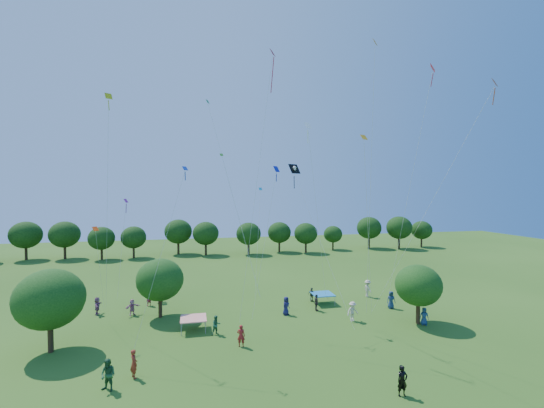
{
  "coord_description": "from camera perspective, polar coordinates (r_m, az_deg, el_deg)",
  "views": [
    {
      "loc": [
        -6.18,
        -14.08,
        12.0
      ],
      "look_at": [
        0.0,
        14.0,
        11.0
      ],
      "focal_mm": 24.0,
      "sensor_mm": 36.0,
      "label": 1
    }
  ],
  "objects": [
    {
      "name": "near_tree_west",
      "position": [
        32.43,
        -31.5,
        -12.6
      ],
      "size": [
        4.92,
        4.92,
        6.21
      ],
      "color": "#422B19",
      "rests_on": "ground"
    },
    {
      "name": "near_tree_north",
      "position": [
        36.85,
        -17.16,
        -11.28
      ],
      "size": [
        4.4,
        4.4,
        5.59
      ],
      "color": "#422B19",
      "rests_on": "ground"
    },
    {
      "name": "near_tree_east",
      "position": [
        36.17,
        21.98,
        -11.74
      ],
      "size": [
        4.09,
        4.09,
        5.35
      ],
      "color": "#422B19",
      "rests_on": "ground"
    },
    {
      "name": "treeline",
      "position": [
        70.1,
        -8.72,
        -4.51
      ],
      "size": [
        88.01,
        8.77,
        6.77
      ],
      "color": "#422B19",
      "rests_on": "ground"
    },
    {
      "name": "tent_red_stripe",
      "position": [
        33.54,
        -12.23,
        -17.13
      ],
      "size": [
        2.2,
        2.2,
        1.1
      ],
      "color": "#F63F1D",
      "rests_on": "ground"
    },
    {
      "name": "tent_blue",
      "position": [
        40.28,
        7.94,
        -13.82
      ],
      "size": [
        2.2,
        2.2,
        1.1
      ],
      "color": "#1C77BB",
      "rests_on": "ground"
    },
    {
      "name": "man_in_black",
      "position": [
        24.86,
        19.77,
        -24.66
      ],
      "size": [
        0.69,
        0.46,
        1.79
      ],
      "primitive_type": "imported",
      "rotation": [
        0.0,
        0.0,
        0.04
      ],
      "color": "black",
      "rests_on": "ground"
    },
    {
      "name": "crowd_person_0",
      "position": [
        40.36,
        18.17,
        -14.09
      ],
      "size": [
        0.94,
        0.62,
        1.77
      ],
      "primitive_type": "imported",
      "rotation": [
        0.0,
        0.0,
        6.1
      ],
      "color": "navy",
      "rests_on": "ground"
    },
    {
      "name": "crowd_person_1",
      "position": [
        41.38,
        -18.78,
        -13.8
      ],
      "size": [
        0.71,
        0.69,
        1.62
      ],
      "primitive_type": "imported",
      "rotation": [
        0.0,
        0.0,
        3.87
      ],
      "color": "maroon",
      "rests_on": "ground"
    },
    {
      "name": "crowd_person_2",
      "position": [
        32.36,
        -8.73,
        -18.27
      ],
      "size": [
        0.9,
        0.69,
        1.62
      ],
      "primitive_type": "imported",
      "rotation": [
        0.0,
        0.0,
        0.37
      ],
      "color": "#2A633F",
      "rests_on": "ground"
    },
    {
      "name": "crowd_person_3",
      "position": [
        42.01,
        -17.26,
        -13.55
      ],
      "size": [
        1.14,
        0.72,
        1.61
      ],
      "primitive_type": "imported",
      "rotation": [
        0.0,
        0.0,
        2.89
      ],
      "color": "#BBA495",
      "rests_on": "ground"
    },
    {
      "name": "crowd_person_4",
      "position": [
        38.0,
        6.99,
        -15.12
      ],
      "size": [
        0.48,
        0.99,
        1.65
      ],
      "primitive_type": "imported",
      "rotation": [
        0.0,
        0.0,
        1.53
      ],
      "color": "#37312C",
      "rests_on": "ground"
    },
    {
      "name": "crowd_person_5",
      "position": [
        38.99,
        -21.08,
        -14.88
      ],
      "size": [
        1.49,
        1.23,
        1.55
      ],
      "primitive_type": "imported",
      "rotation": [
        0.0,
        0.0,
        0.59
      ],
      "color": "#AE6692",
      "rests_on": "ground"
    },
    {
      "name": "crowd_person_6",
      "position": [
        36.63,
        2.22,
        -15.67
      ],
      "size": [
        0.97,
        0.92,
        1.77
      ],
      "primitive_type": "imported",
      "rotation": [
        0.0,
        0.0,
        0.69
      ],
      "color": "#1C1A4E",
      "rests_on": "ground"
    },
    {
      "name": "crowd_person_7",
      "position": [
        29.94,
        -4.88,
        -19.89
      ],
      "size": [
        0.72,
        0.57,
        1.7
      ],
      "primitive_type": "imported",
      "rotation": [
        0.0,
        0.0,
        2.86
      ],
      "color": "maroon",
      "rests_on": "ground"
    },
    {
      "name": "crowd_person_8",
      "position": [
        42.59,
        -17.21,
        -13.29
      ],
      "size": [
        0.94,
        0.77,
        1.68
      ],
      "primitive_type": "imported",
      "rotation": [
        0.0,
        0.0,
        2.69
      ],
      "color": "#2F642B",
      "rests_on": "ground"
    },
    {
      "name": "crowd_person_9",
      "position": [
        35.78,
        12.53,
        -16.12
      ],
      "size": [
        1.27,
        0.77,
        1.81
      ],
      "primitive_type": "imported",
      "rotation": [
        0.0,
        0.0,
        6.5
      ],
      "color": "beige",
      "rests_on": "ground"
    },
    {
      "name": "crowd_person_10",
      "position": [
        40.98,
        6.26,
        -13.95
      ],
      "size": [
        0.86,
        0.94,
        1.5
      ],
      "primitive_type": "imported",
      "rotation": [
        0.0,
        0.0,
        2.24
      ],
      "color": "#3C3430",
      "rests_on": "ground"
    },
    {
      "name": "crowd_person_11",
      "position": [
        40.44,
        -25.72,
        -14.2
      ],
      "size": [
        0.57,
        1.6,
        1.71
      ],
      "primitive_type": "imported",
      "rotation": [
        0.0,
        0.0,
        1.57
      ],
      "color": "#8C517B",
      "rests_on": "ground"
    },
    {
      "name": "crowd_person_12",
      "position": [
        36.78,
        22.76,
        -15.92
      ],
      "size": [
        0.87,
        0.68,
        1.56
      ],
      "primitive_type": "imported",
      "rotation": [
        0.0,
        0.0,
        5.89
      ],
      "color": "navy",
      "rests_on": "ground"
    },
    {
      "name": "crowd_person_13",
      "position": [
        27.02,
        -20.85,
        -22.36
      ],
      "size": [
        0.72,
        0.81,
        1.83
      ],
      "primitive_type": "imported",
      "rotation": [
        0.0,
        0.0,
        2.07
      ],
      "color": "maroon",
      "rests_on": "ground"
    },
    {
      "name": "crowd_person_14",
      "position": [
        26.06,
        -24.33,
        -23.25
      ],
      "size": [
        1.07,
        0.89,
        1.92
      ],
      "primitive_type": "imported",
      "rotation": [
        0.0,
        0.0,
        5.81
      ],
      "color": "#23532D",
      "rests_on": "ground"
    },
    {
      "name": "crowd_person_15",
      "position": [
        43.7,
        14.79,
        -12.69
      ],
      "size": [
        0.65,
        1.3,
        1.94
      ],
      "primitive_type": "imported",
      "rotation": [
        0.0,
        0.0,
        1.64
      ],
      "color": "#C2B49B",
      "rests_on": "ground"
    },
    {
      "name": "pirate_kite",
      "position": [
        34.35,
        3.77,
        4.95
      ],
      "size": [
        3.32,
        8.01,
        13.3
      ],
      "color": "black"
    },
    {
      "name": "red_high_kite",
      "position": [
        32.33,
        -0.84,
        15.29
      ],
      "size": [
        3.54,
        2.39,
        23.04
      ],
      "color": "red"
    },
    {
      "name": "small_kite_0",
      "position": [
        34.77,
        22.63,
        12.42
      ],
      "size": [
        2.35,
        3.9,
        21.44
      ],
      "color": "red"
    },
    {
      "name": "small_kite_1",
      "position": [
        33.87,
        -25.71,
        -6.04
      ],
      "size": [
        0.53,
        3.59,
        7.82
      ],
      "color": "#F6440C"
    },
    {
      "name": "small_kite_2",
      "position": [
        33.83,
        -24.34,
        7.82
      ],
      "size": [
        1.43,
        3.25,
        18.78
      ],
      "color": "gold"
    },
    {
      "name": "small_kite_3",
      "position": [
        40.83,
        -6.1,
        0.84
      ],
      "size": [
        3.49,
        7.19,
        15.15
      ],
      "color": "#2E8418"
    },
    {
      "name": "small_kite_4",
      "position": [
        26.71,
        -15.4,
        -1.77
      ],
      "size": [
        3.67,
        2.33,
        12.52
      ],
      "color": "#1238B7"
    },
    {
      "name": "small_kite_5",
      "position": [
        41.3,
        -22.12,
        -2.1
      ],
      "size": [
        0.74,
        3.03,
        9.91
      ],
      "color": "#931894"
    },
    {
      "name": "small_kite_6",
      "position": [
        33.13,
        6.24,
        6.51
      ],
      "size": [
        3.37,
        3.53,
        16.77
      ],
      "color": "white"
    },
    {
      "name": "small_kite_7",
      "position": [
        40.21,
        -2.06,
        -2.32
      ],
      "size": [
        1.75,
        5.24,
        11.14
      ],
      "color": "#0C89C1"
    },
    {
      "name": "small_kite_8",
      "position": [
        31.11,
        27.93,
        8.72
      ],
      "size": [
        6.03,
        7.35,
        18.74
      ],
      "color": "#B9410A"
    },
    {
      "name": "small_kite_9",
      "position": [
        29.94,
        15.44,
        10.95
      ],
      "size": [
        1.9,
        4.4,
        21.97
      ],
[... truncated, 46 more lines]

